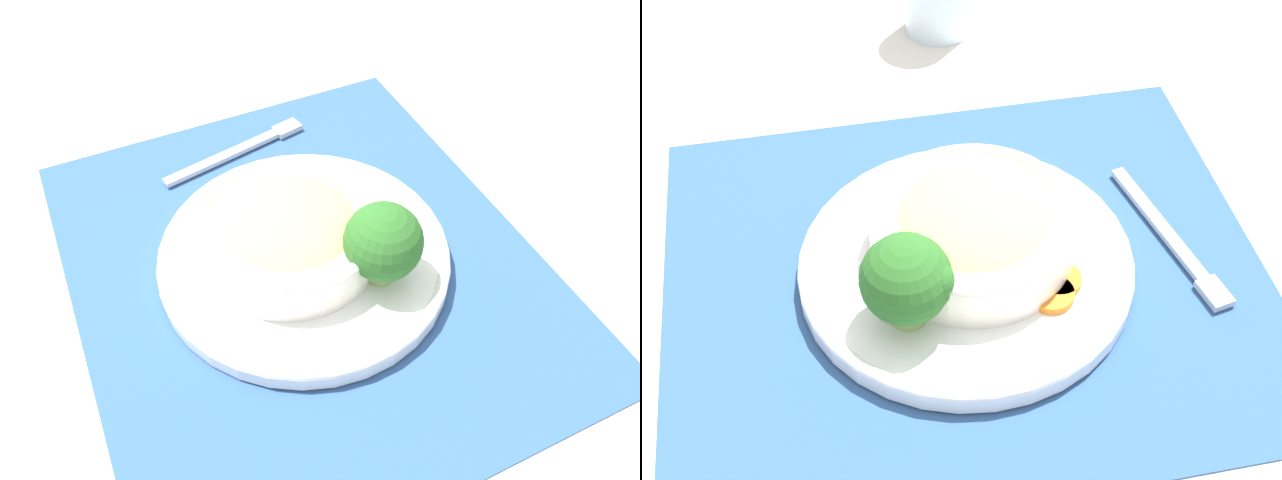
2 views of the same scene
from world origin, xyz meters
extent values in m
plane|color=beige|center=(0.00, 0.00, 0.00)|extent=(4.00, 4.00, 0.00)
cube|color=#2D5184|center=(0.00, 0.00, 0.00)|extent=(0.54, 0.46, 0.00)
cylinder|color=white|center=(0.00, 0.00, 0.01)|extent=(0.29, 0.29, 0.02)
torus|color=white|center=(0.00, 0.00, 0.02)|extent=(0.29, 0.29, 0.01)
cylinder|color=silver|center=(-0.01, -0.01, 0.04)|extent=(0.18, 0.18, 0.04)
torus|color=silver|center=(-0.01, -0.01, 0.06)|extent=(0.18, 0.18, 0.01)
ellipsoid|color=#EAC66B|center=(-0.01, -0.01, 0.05)|extent=(0.14, 0.14, 0.04)
cylinder|color=#84AD5B|center=(0.06, 0.06, 0.03)|extent=(0.03, 0.03, 0.02)
sphere|color=#286023|center=(0.06, 0.06, 0.07)|extent=(0.07, 0.07, 0.07)
sphere|color=#286023|center=(0.04, 0.06, 0.07)|extent=(0.03, 0.03, 0.03)
sphere|color=#286023|center=(0.07, 0.05, 0.07)|extent=(0.03, 0.03, 0.03)
cylinder|color=orange|center=(-0.06, 0.05, 0.02)|extent=(0.04, 0.04, 0.01)
cylinder|color=orange|center=(-0.07, 0.04, 0.02)|extent=(0.04, 0.04, 0.01)
cube|color=#B7B7BC|center=(-0.19, -0.02, 0.01)|extent=(0.05, 0.18, 0.01)
cube|color=#B7B7BC|center=(-0.20, 0.06, 0.01)|extent=(0.03, 0.04, 0.01)
camera|label=1|loc=(0.38, -0.14, 0.48)|focal=35.00mm
camera|label=2|loc=(0.08, 0.50, 0.59)|focal=50.00mm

